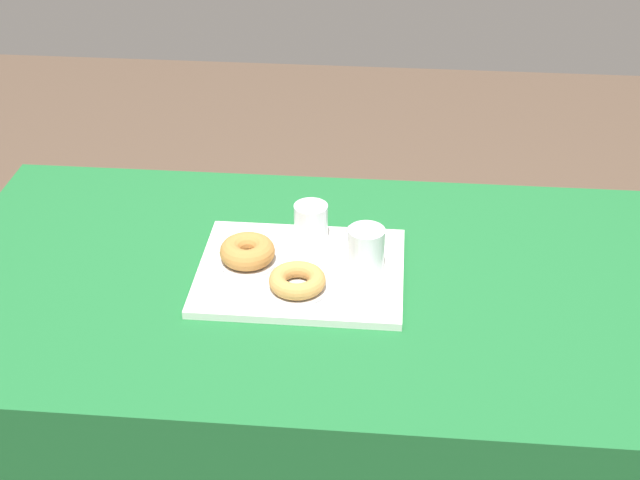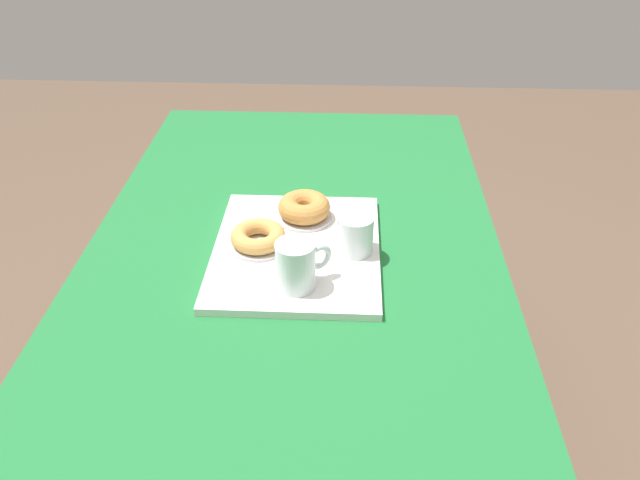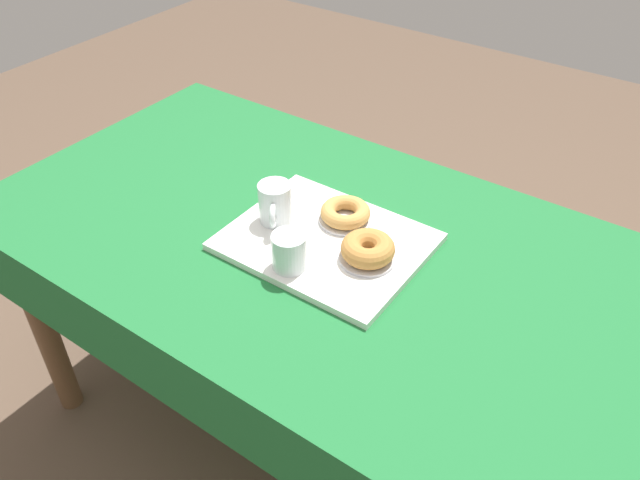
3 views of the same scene
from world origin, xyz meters
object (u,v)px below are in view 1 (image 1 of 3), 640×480
(water_glass_near, at_px, (311,224))
(sugar_donut_right, at_px, (297,280))
(tea_mug_left, at_px, (365,250))
(serving_tray, at_px, (301,272))
(donut_plate_left, at_px, (248,262))
(dining_table, at_px, (316,313))
(donut_plate_right, at_px, (297,289))
(sugar_donut_left, at_px, (247,251))

(water_glass_near, bearing_deg, sugar_donut_right, 87.85)
(tea_mug_left, bearing_deg, sugar_donut_right, 34.64)
(serving_tray, distance_m, donut_plate_left, 0.11)
(dining_table, relative_size, donut_plate_right, 13.07)
(serving_tray, height_order, water_glass_near, water_glass_near)
(dining_table, height_order, serving_tray, serving_tray)
(donut_plate_left, relative_size, donut_plate_right, 1.00)
(serving_tray, xyz_separation_m, sugar_donut_left, (0.11, -0.01, 0.04))
(dining_table, bearing_deg, serving_tray, -14.63)
(donut_plate_left, distance_m, sugar_donut_right, 0.14)
(dining_table, xyz_separation_m, tea_mug_left, (-0.10, -0.02, 0.15))
(tea_mug_left, xyz_separation_m, water_glass_near, (0.12, -0.11, -0.01))
(sugar_donut_left, bearing_deg, serving_tray, 175.65)
(water_glass_near, xyz_separation_m, sugar_donut_right, (0.01, 0.19, -0.01))
(dining_table, xyz_separation_m, donut_plate_right, (0.03, 0.07, 0.11))
(serving_tray, relative_size, sugar_donut_right, 3.73)
(serving_tray, bearing_deg, water_glass_near, -94.48)
(donut_plate_right, distance_m, sugar_donut_right, 0.02)
(serving_tray, relative_size, tea_mug_left, 3.99)
(water_glass_near, xyz_separation_m, sugar_donut_left, (0.12, 0.11, -0.01))
(serving_tray, relative_size, water_glass_near, 5.27)
(dining_table, xyz_separation_m, donut_plate_left, (0.14, -0.02, 0.11))
(serving_tray, xyz_separation_m, tea_mug_left, (-0.13, -0.01, 0.05))
(dining_table, height_order, donut_plate_left, donut_plate_left)
(sugar_donut_right, bearing_deg, water_glass_near, -92.15)
(dining_table, distance_m, donut_plate_left, 0.18)
(dining_table, relative_size, donut_plate_left, 13.07)
(donut_plate_left, bearing_deg, sugar_donut_right, 142.45)
(sugar_donut_left, xyz_separation_m, sugar_donut_right, (-0.11, 0.08, -0.01))
(tea_mug_left, distance_m, sugar_donut_right, 0.16)
(water_glass_near, relative_size, donut_plate_left, 0.66)
(serving_tray, relative_size, sugar_donut_left, 3.69)
(serving_tray, distance_m, donut_plate_right, 0.08)
(donut_plate_left, bearing_deg, serving_tray, 175.65)
(tea_mug_left, bearing_deg, water_glass_near, -41.72)
(dining_table, relative_size, serving_tray, 3.74)
(donut_plate_left, relative_size, sugar_donut_right, 1.06)
(dining_table, bearing_deg, sugar_donut_left, -6.77)
(sugar_donut_left, bearing_deg, donut_plate_right, 142.45)
(serving_tray, height_order, donut_plate_left, donut_plate_left)
(water_glass_near, bearing_deg, tea_mug_left, 138.28)
(water_glass_near, height_order, donut_plate_left, water_glass_near)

